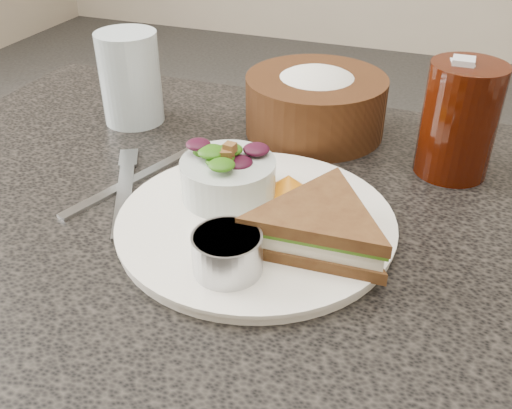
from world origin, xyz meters
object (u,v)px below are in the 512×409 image
object	(u,v)px
water_glass	(130,78)
dressing_ramekin	(227,253)
salad_bowl	(228,172)
dinner_plate	(256,223)
sandwich	(320,227)
cola_glass	(460,116)
bread_basket	(316,95)

from	to	relation	value
water_glass	dressing_ramekin	bearing A→B (deg)	-46.58
salad_bowl	water_glass	xyz separation A→B (m)	(-0.22, 0.17, 0.02)
dinner_plate	sandwich	bearing A→B (deg)	-17.14
dinner_plate	water_glass	xyz separation A→B (m)	(-0.27, 0.20, 0.06)
dressing_ramekin	cola_glass	size ratio (longest dim) A/B	0.44
dinner_plate	cola_glass	bearing A→B (deg)	47.60
dressing_ramekin	water_glass	xyz separation A→B (m)	(-0.27, 0.29, 0.03)
sandwich	water_glass	world-z (taller)	water_glass
sandwich	dressing_ramekin	distance (m)	0.10
dressing_ramekin	bread_basket	world-z (taller)	bread_basket
salad_bowl	cola_glass	xyz separation A→B (m)	(0.23, 0.17, 0.03)
salad_bowl	water_glass	world-z (taller)	water_glass
sandwich	bread_basket	size ratio (longest dim) A/B	0.86
bread_basket	cola_glass	bearing A→B (deg)	-14.89
salad_bowl	dressing_ramekin	bearing A→B (deg)	-67.48
sandwich	cola_glass	bearing A→B (deg)	61.44
bread_basket	cola_glass	world-z (taller)	cola_glass
sandwich	bread_basket	distance (m)	0.29
dinner_plate	water_glass	bearing A→B (deg)	143.56
sandwich	water_glass	xyz separation A→B (m)	(-0.34, 0.22, 0.03)
dressing_ramekin	cola_glass	xyz separation A→B (m)	(0.18, 0.29, 0.04)
dinner_plate	salad_bowl	size ratio (longest dim) A/B	2.77
bread_basket	sandwich	bearing A→B (deg)	-73.47
dinner_plate	dressing_ramekin	xyz separation A→B (m)	(0.01, -0.09, 0.03)
bread_basket	cola_glass	size ratio (longest dim) A/B	1.29
dressing_ramekin	dinner_plate	bearing A→B (deg)	93.53
cola_glass	water_glass	world-z (taller)	cola_glass
dinner_plate	bread_basket	xyz separation A→B (m)	(-0.01, 0.25, 0.05)
sandwich	dressing_ramekin	size ratio (longest dim) A/B	2.54
salad_bowl	bread_basket	world-z (taller)	bread_basket
sandwich	water_glass	distance (m)	0.41
cola_glass	dinner_plate	bearing A→B (deg)	-132.40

